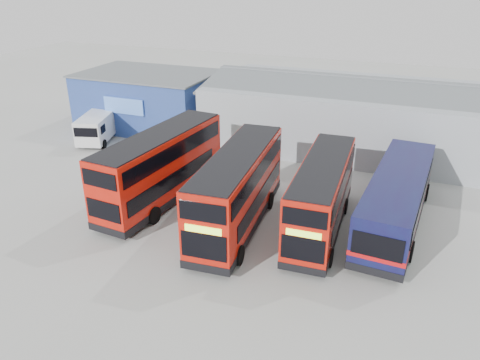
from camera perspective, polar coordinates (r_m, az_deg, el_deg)
ground_plane at (r=25.92m, az=-4.92°, el=-8.40°), size 120.00×120.00×0.00m
office_block at (r=45.83m, az=-11.03°, el=9.62°), size 12.30×8.32×5.12m
maintenance_shed at (r=41.03m, az=17.97°, el=7.15°), size 30.50×12.00×5.89m
double_decker_left at (r=30.35m, az=-9.57°, el=1.43°), size 3.63×11.17×4.64m
double_decker_centre at (r=26.93m, az=-0.28°, el=-1.35°), size 3.41×11.05×4.61m
double_decker_right at (r=26.98m, az=9.88°, el=-2.12°), size 2.91×10.14×4.25m
single_decker_blue at (r=28.72m, az=18.53°, el=-2.42°), size 3.69×12.42×3.32m
panel_van at (r=43.00m, az=-16.94°, el=6.30°), size 3.70×5.89×2.41m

